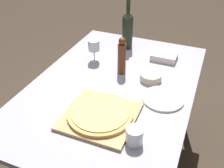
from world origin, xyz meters
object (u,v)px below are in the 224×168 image
(pizza, at_px, (100,113))
(pepper_mill, at_px, (122,57))
(wine_bottle, at_px, (127,30))
(small_bowl, at_px, (151,77))
(wine_glass, at_px, (94,46))

(pizza, relative_size, pepper_mill, 1.36)
(wine_bottle, bearing_deg, pizza, -80.16)
(pizza, bearing_deg, pepper_mill, 96.61)
(pepper_mill, relative_size, small_bowl, 1.87)
(pizza, xyz_separation_m, wine_glass, (-0.28, 0.53, 0.08))
(pizza, height_order, wine_bottle, wine_bottle)
(small_bowl, bearing_deg, wine_bottle, 128.02)
(wine_glass, bearing_deg, pizza, -61.75)
(pizza, distance_m, wine_bottle, 0.83)
(wine_glass, bearing_deg, pepper_mill, -19.04)
(small_bowl, bearing_deg, pizza, -108.56)
(pepper_mill, relative_size, wine_glass, 1.60)
(wine_glass, bearing_deg, small_bowl, -11.90)
(wine_bottle, relative_size, wine_glass, 2.35)
(wine_bottle, bearing_deg, pepper_mill, -76.17)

